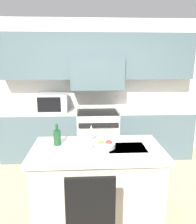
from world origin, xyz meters
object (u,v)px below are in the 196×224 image
object	(u,v)px
wine_glass_near	(88,140)
wine_glass_far	(91,130)
wine_bottle	(57,137)
island_chair	(90,220)
range_stove	(98,134)
fruit_bowl	(105,145)
microwave	(53,102)

from	to	relation	value
wine_glass_near	wine_glass_far	size ratio (longest dim) A/B	1.00
wine_bottle	island_chair	bearing A→B (deg)	-66.73
island_chair	wine_glass_far	bearing A→B (deg)	87.87
range_stove	island_chair	bearing A→B (deg)	-94.52
wine_glass_near	fruit_bowl	bearing A→B (deg)	34.28
microwave	wine_glass_near	xyz separation A→B (m)	(0.64, -1.92, -0.05)
wine_glass_far	fruit_bowl	distance (m)	0.28
range_stove	island_chair	world-z (taller)	island_chair
wine_glass_near	wine_glass_far	bearing A→B (deg)	82.54
microwave	fruit_bowl	xyz separation A→B (m)	(0.84, -1.79, -0.16)
microwave	wine_glass_far	world-z (taller)	microwave
wine_glass_near	wine_glass_far	xyz separation A→B (m)	(0.05, 0.35, 0.00)
microwave	wine_glass_far	xyz separation A→B (m)	(0.69, -1.58, -0.05)
range_stove	microwave	world-z (taller)	microwave
wine_glass_far	microwave	bearing A→B (deg)	113.58
wine_bottle	wine_glass_far	distance (m)	0.42
fruit_bowl	island_chair	bearing A→B (deg)	-103.99
wine_glass_far	wine_bottle	bearing A→B (deg)	-166.69
range_stove	wine_bottle	world-z (taller)	wine_bottle
wine_bottle	fruit_bowl	world-z (taller)	wine_bottle
microwave	wine_bottle	bearing A→B (deg)	-80.55
microwave	wine_bottle	size ratio (longest dim) A/B	2.13
range_stove	wine_glass_far	bearing A→B (deg)	-95.99
island_chair	microwave	bearing A→B (deg)	104.39
wine_glass_near	wine_glass_far	world-z (taller)	same
wine_glass_far	fruit_bowl	world-z (taller)	wine_glass_far
wine_glass_near	wine_bottle	bearing A→B (deg)	145.52
island_chair	wine_glass_near	xyz separation A→B (m)	(-0.01, 0.62, 0.49)
microwave	wine_glass_far	bearing A→B (deg)	-66.42
island_chair	wine_glass_near	size ratio (longest dim) A/B	4.85
range_stove	wine_bottle	bearing A→B (deg)	-109.10
wine_glass_near	fruit_bowl	distance (m)	0.26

